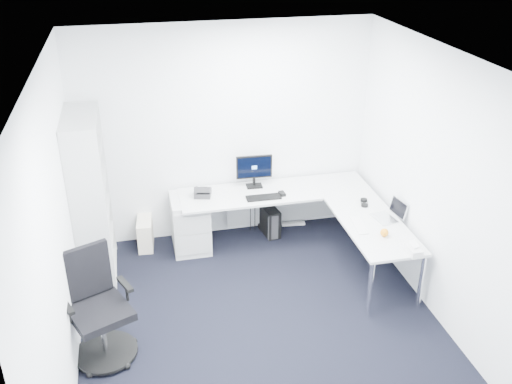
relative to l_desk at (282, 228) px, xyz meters
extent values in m
plane|color=black|center=(-0.55, -1.40, -0.35)|extent=(4.20, 4.20, 0.00)
plane|color=white|center=(-0.55, -1.40, 2.35)|extent=(4.20, 4.20, 0.00)
cube|color=white|center=(-0.55, 0.70, 1.00)|extent=(3.60, 0.02, 2.70)
cube|color=white|center=(-2.35, -1.40, 1.00)|extent=(0.02, 4.20, 2.70)
cube|color=white|center=(1.25, -1.40, 1.00)|extent=(0.02, 4.20, 2.70)
cube|color=silver|center=(-1.07, 0.37, 0.00)|extent=(0.45, 0.56, 0.69)
cube|color=black|center=(-0.03, 0.48, -0.16)|extent=(0.23, 0.40, 0.37)
cube|color=beige|center=(-1.62, 0.51, -0.16)|extent=(0.21, 0.41, 0.37)
cube|color=silver|center=(0.33, 0.61, -0.33)|extent=(0.31, 0.08, 0.04)
cube|color=black|center=(-0.19, 0.16, 0.36)|extent=(0.42, 0.16, 0.02)
cube|color=black|center=(0.05, 0.20, 0.36)|extent=(0.08, 0.12, 0.04)
cube|color=silver|center=(0.68, -0.71, 0.35)|extent=(0.15, 0.40, 0.01)
sphere|color=orange|center=(0.86, -0.98, 0.39)|extent=(0.09, 0.09, 0.09)
cube|color=silver|center=(1.00, -1.35, 0.38)|extent=(0.12, 0.22, 0.08)
camera|label=1|loc=(-1.62, -5.76, 3.49)|focal=40.00mm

